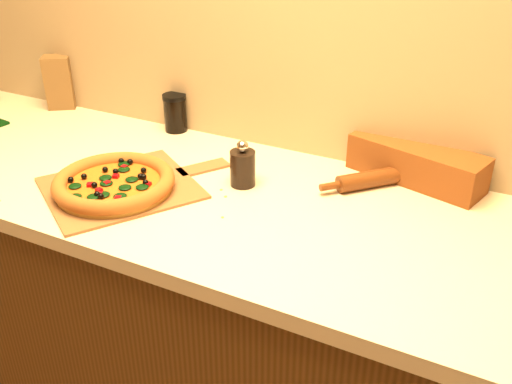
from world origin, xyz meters
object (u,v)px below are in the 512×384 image
Objects in this scene: pepper_grinder at (243,167)px; dark_jar at (175,113)px; pizza_peel at (126,187)px; pizza at (114,183)px; rolling_pin at (378,178)px.

dark_jar is at bearing 147.64° from pepper_grinder.
pizza reaches higher than pizza_peel.
pizza_peel is 0.30m from pepper_grinder.
pepper_grinder is at bearing -32.36° from dark_jar.
pizza_peel is 1.68× the size of pizza.
dark_jar is at bearing 173.49° from rolling_pin.
pizza_peel is 4.13× the size of pepper_grinder.
rolling_pin is at bearing 26.04° from pepper_grinder.
pizza_peel is 2.04× the size of rolling_pin.
pizza reaches higher than rolling_pin.
pepper_grinder reaches higher than dark_jar.
dark_jar reaches higher than rolling_pin.
rolling_pin is (0.31, 0.15, -0.03)m from pepper_grinder.
dark_jar reaches higher than pizza.
pizza_peel is at bearing -74.88° from dark_jar.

